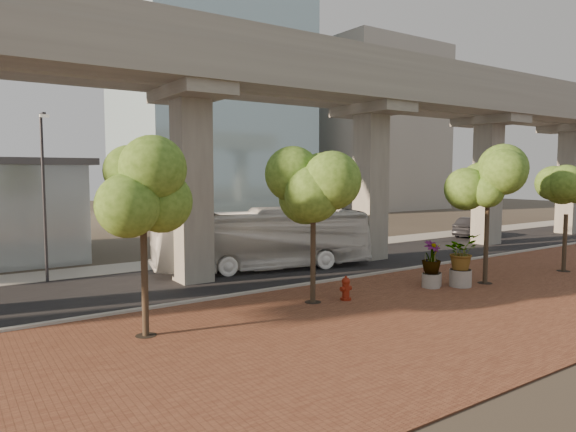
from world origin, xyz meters
TOP-DOWN VIEW (x-y plane):
  - ground at (0.00, 0.00)m, footprint 160.00×160.00m
  - brick_plaza at (0.00, -8.00)m, footprint 70.00×13.00m
  - asphalt_road at (0.00, 2.00)m, footprint 90.00×8.00m
  - curb_strip at (0.00, -2.00)m, footprint 70.00×0.25m
  - far_sidewalk at (0.00, 7.50)m, footprint 90.00×3.00m
  - transit_viaduct at (0.00, 2.00)m, footprint 72.00×5.60m
  - midrise_block at (38.00, 36.00)m, footprint 18.00×16.00m
  - transit_bus at (-1.44, 2.71)m, footprint 12.60×5.63m
  - parked_car at (20.75, 5.16)m, footprint 5.23×3.11m
  - fire_hydrant at (-2.22, -5.29)m, footprint 0.52×0.47m
  - planter_front at (4.00, -6.37)m, footprint 2.30×2.30m
  - planter_right at (2.65, -5.73)m, footprint 2.07×2.07m
  - planter_left at (3.00, -5.55)m, footprint 1.83×1.83m
  - street_tree_far_west at (-10.86, -5.20)m, footprint 3.75×3.75m
  - street_tree_near_west at (-3.62, -4.81)m, footprint 3.63×3.63m
  - street_tree_near_east at (5.59, -6.59)m, footprint 3.66×3.66m
  - street_tree_far_east at (11.84, -7.16)m, footprint 3.30×3.30m
  - streetlamp_west at (-12.09, 5.87)m, footprint 0.41×1.20m
  - streetlamp_east at (8.34, 5.90)m, footprint 0.36×1.05m

SIDE VIEW (x-z plane):
  - ground at x=0.00m, z-range 0.00..0.00m
  - asphalt_road at x=0.00m, z-range 0.00..0.04m
  - brick_plaza at x=0.00m, z-range 0.00..0.06m
  - far_sidewalk at x=0.00m, z-range 0.00..0.06m
  - curb_strip at x=0.00m, z-range 0.00..0.16m
  - fire_hydrant at x=-2.22m, z-range 0.04..1.07m
  - parked_car at x=20.75m, z-range 0.00..1.63m
  - planter_left at x=3.00m, z-range 0.27..2.28m
  - planter_right at x=2.65m, z-range 0.29..2.51m
  - planter_front at x=4.00m, z-range 0.33..2.86m
  - transit_bus at x=-1.44m, z-range 0.00..3.42m
  - street_tree_far_east at x=11.84m, z-range 1.34..6.94m
  - streetlamp_east at x=8.34m, z-range 0.61..7.87m
  - street_tree_near_west at x=-3.62m, z-range 1.57..7.95m
  - streetlamp_west at x=-12.09m, z-range 0.69..8.95m
  - street_tree_near_east at x=5.59m, z-range 1.60..8.07m
  - street_tree_far_west at x=-10.86m, z-range 1.70..8.44m
  - transit_viaduct at x=0.00m, z-range 1.09..13.49m
  - midrise_block at x=38.00m, z-range 0.00..24.00m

